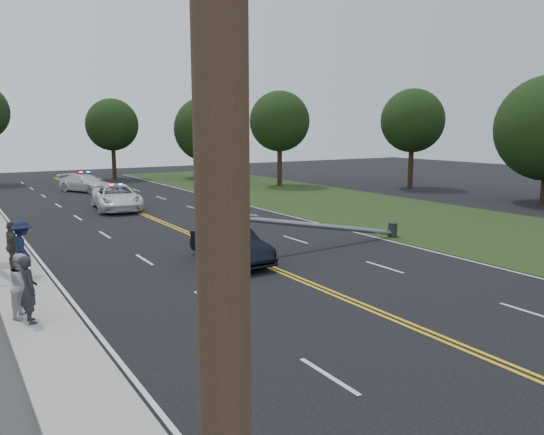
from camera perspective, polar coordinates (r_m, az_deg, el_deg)
ground at (r=15.60m, az=12.38°, el=-10.35°), size 120.00×120.00×0.00m
sidewalk at (r=21.12m, az=-25.78°, el=-5.64°), size 1.80×70.00×0.12m
grass_verge at (r=31.84m, az=17.19°, el=-0.33°), size 12.00×80.00×0.01m
centerline_yellow at (r=23.46m, az=-4.96°, el=-3.36°), size 0.36×80.00×0.00m
traffic_signal at (r=44.50m, az=-7.34°, el=8.17°), size 0.28×0.41×7.05m
fallen_streetlight at (r=23.85m, az=6.22°, el=-0.94°), size 9.36×0.44×1.91m
utility_pole_near at (r=2.66m, az=-5.45°, el=5.65°), size 1.60×0.28×10.00m
tree_7 at (r=57.52m, az=-16.82°, el=9.52°), size 5.31×5.31×8.25m
tree_8 at (r=57.38m, az=-7.11°, el=9.40°), size 6.84×6.84×8.56m
tree_9 at (r=48.68m, az=0.83°, el=10.30°), size 5.45×5.45×8.59m
tree_13 at (r=48.21m, az=14.89°, el=10.02°), size 5.48×5.48×8.63m
crashed_sedan at (r=20.99m, az=-4.42°, el=-2.93°), size 1.71×4.42×1.44m
emergency_a at (r=35.99m, az=-16.37°, el=2.11°), size 3.44×6.11×1.61m
emergency_b at (r=46.98m, az=-19.45°, el=3.52°), size 4.10×5.34×1.44m
bystander_a at (r=15.58m, az=-24.69°, el=-7.04°), size 0.50×0.70×1.83m
bystander_b at (r=16.19m, az=-25.21°, el=-6.57°), size 1.01×1.08×1.78m
bystander_c at (r=20.68m, az=-25.25°, el=-2.94°), size 0.85×1.33×1.96m
bystander_d at (r=21.37m, az=-26.16°, el=-2.79°), size 0.53×1.11×1.84m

